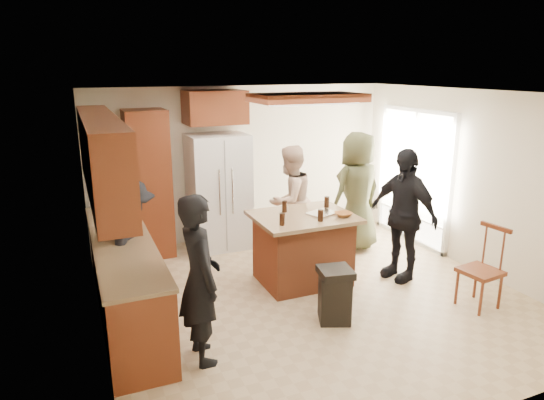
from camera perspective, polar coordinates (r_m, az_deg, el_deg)
name	(u,v)px	position (r m, az deg, el deg)	size (l,w,h in m)	color
room_shell	(481,174)	(9.82, 23.36, 2.85)	(8.00, 5.20, 5.00)	tan
person_front_left	(200,279)	(4.71, -8.50, -9.20)	(0.61, 0.45, 1.68)	black
person_behind_left	(290,201)	(7.30, 2.12, -0.09)	(0.81, 0.50, 1.68)	tan
person_behind_right	(357,192)	(7.57, 9.98, 0.94)	(0.91, 0.59, 1.85)	#363820
person_side_right	(403,215)	(6.66, 15.13, -1.68)	(1.05, 0.54, 1.78)	black
person_counter	(132,247)	(5.82, -16.17, -5.28)	(1.02, 0.48, 1.59)	black
left_cabinetry	(117,237)	(5.68, -17.73, -4.17)	(0.64, 3.00, 2.30)	maroon
back_wall_units	(166,164)	(7.41, -12.38, 4.10)	(1.80, 0.60, 2.45)	maroon
refrigerator	(219,192)	(7.62, -6.28, 0.97)	(0.90, 0.76, 1.80)	white
kitchen_island	(303,248)	(6.45, 3.64, -5.65)	(1.28, 1.03, 0.93)	brown
island_items	(322,212)	(6.29, 5.91, -1.47)	(1.02, 0.62, 0.15)	silver
trash_bin	(335,294)	(5.59, 7.39, -10.96)	(0.44, 0.44, 0.63)	black
spindle_chair	(482,271)	(6.30, 23.43, -7.66)	(0.47, 0.47, 0.99)	maroon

